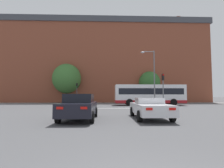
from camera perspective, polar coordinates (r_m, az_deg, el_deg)
stop_line_strip at (r=20.10m, az=-0.29°, el=-7.94°), size 9.43×0.30×0.01m
far_pavement at (r=34.26m, az=-1.00°, el=-6.25°), size 70.48×2.50×0.01m
brick_civic_building at (r=43.61m, az=-1.71°, el=6.79°), size 46.79×12.07×21.63m
car_saloon_left at (r=10.76m, az=-10.61°, el=-7.26°), size 2.02×4.46×1.54m
car_roadster_right at (r=11.38m, az=12.16°, el=-7.63°), size 2.05×4.69×1.30m
bus_crossing_lead at (r=27.20m, az=12.11°, el=-3.32°), size 10.41×2.76×3.08m
traffic_light_far_left at (r=34.15m, az=-11.41°, el=-1.84°), size 0.26×0.31×3.83m
traffic_light_near_right at (r=21.81m, az=16.35°, el=-0.25°), size 0.26×0.31×4.08m
street_lamp_junction at (r=24.92m, az=12.99°, el=3.70°), size 1.94×0.36×7.75m
pedestrian_waiting at (r=34.92m, az=-7.69°, el=-4.56°), size 0.29×0.44×1.69m
tree_by_building at (r=37.17m, az=-14.56°, el=1.73°), size 5.82×5.82×8.03m
tree_kerbside at (r=37.90m, az=12.14°, el=0.46°), size 4.49×4.49×6.60m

